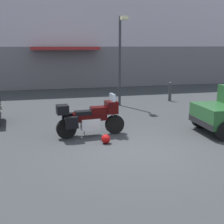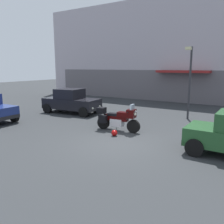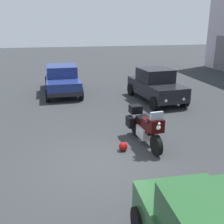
{
  "view_description": "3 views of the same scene",
  "coord_description": "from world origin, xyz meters",
  "px_view_note": "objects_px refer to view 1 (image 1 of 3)",
  "views": [
    {
      "loc": [
        -2.45,
        -7.34,
        2.9
      ],
      "look_at": [
        -0.61,
        0.33,
        1.07
      ],
      "focal_mm": 46.27,
      "sensor_mm": 36.0,
      "label": 1
    },
    {
      "loc": [
        4.65,
        -7.93,
        3.07
      ],
      "look_at": [
        -0.7,
        0.56,
        1.14
      ],
      "focal_mm": 37.6,
      "sensor_mm": 36.0,
      "label": 2
    },
    {
      "loc": [
        6.87,
        -1.23,
        3.86
      ],
      "look_at": [
        -1.13,
        0.49,
        1.16
      ],
      "focal_mm": 43.79,
      "sensor_mm": 36.0,
      "label": 3
    }
  ],
  "objects_px": {
    "motorcycle": "(90,118)",
    "bollard_curbside": "(170,91)",
    "streetlamp_curbside": "(121,52)",
    "helmet": "(106,139)"
  },
  "relations": [
    {
      "from": "helmet",
      "to": "streetlamp_curbside",
      "type": "height_order",
      "value": "streetlamp_curbside"
    },
    {
      "from": "motorcycle",
      "to": "bollard_curbside",
      "type": "xyz_separation_m",
      "value": [
        5.1,
        5.04,
        -0.08
      ]
    },
    {
      "from": "motorcycle",
      "to": "streetlamp_curbside",
      "type": "distance_m",
      "value": 5.3
    },
    {
      "from": "helmet",
      "to": "bollard_curbside",
      "type": "height_order",
      "value": "bollard_curbside"
    },
    {
      "from": "motorcycle",
      "to": "bollard_curbside",
      "type": "height_order",
      "value": "motorcycle"
    },
    {
      "from": "motorcycle",
      "to": "streetlamp_curbside",
      "type": "xyz_separation_m",
      "value": [
        2.21,
        4.39,
        1.99
      ]
    },
    {
      "from": "motorcycle",
      "to": "bollard_curbside",
      "type": "bearing_deg",
      "value": 39.51
    },
    {
      "from": "streetlamp_curbside",
      "to": "bollard_curbside",
      "type": "distance_m",
      "value": 3.62
    },
    {
      "from": "motorcycle",
      "to": "helmet",
      "type": "xyz_separation_m",
      "value": [
        0.35,
        -0.83,
        -0.48
      ]
    },
    {
      "from": "helmet",
      "to": "motorcycle",
      "type": "bearing_deg",
      "value": 113.06
    }
  ]
}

